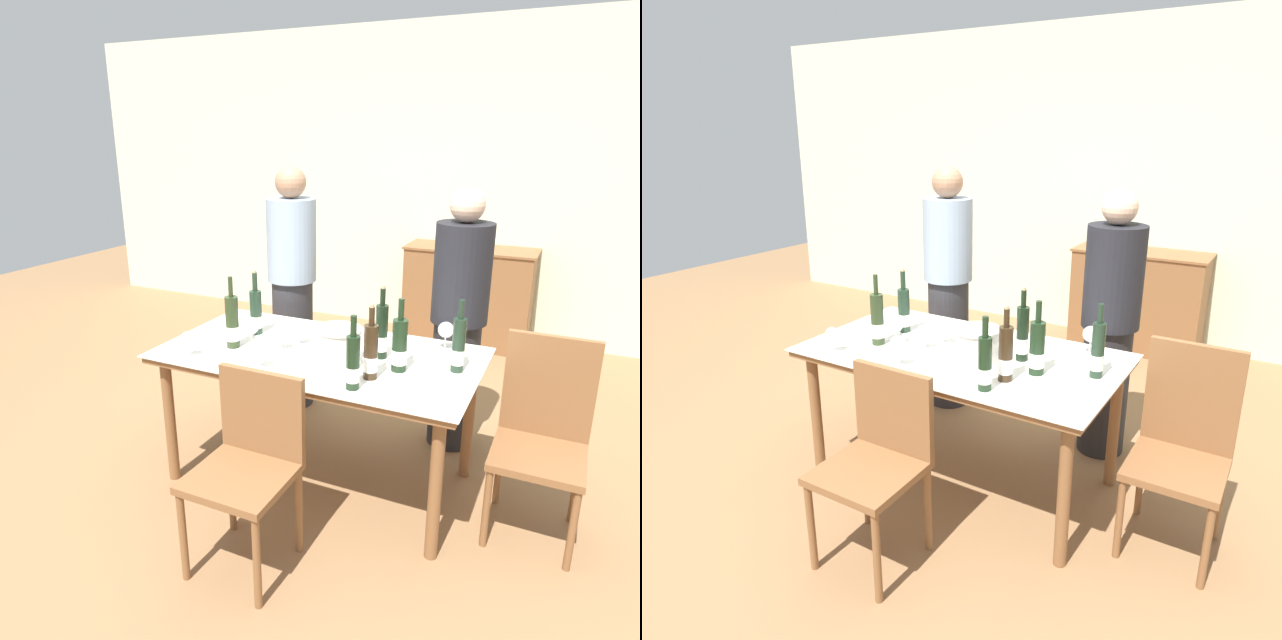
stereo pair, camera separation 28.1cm
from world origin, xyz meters
The scene contains 22 objects.
ground_plane centered at (0.00, 0.00, 0.00)m, with size 12.00×12.00×0.00m, color olive.
back_wall centered at (0.00, 2.83, 1.40)m, with size 8.00×0.10×2.80m.
sideboard_cabinet centered at (0.28, 2.54, 0.45)m, with size 1.14×0.46×0.89m.
dining_table centered at (0.00, 0.00, 0.69)m, with size 1.67×0.92×0.76m.
ice_bucket centered at (0.15, -0.11, 0.86)m, with size 0.23×0.23×0.19m.
wine_bottle_0 centered at (0.32, 0.07, 0.90)m, with size 0.06×0.06×0.39m.
wine_bottle_1 centered at (-0.46, -0.13, 0.90)m, with size 0.07×0.07×0.39m.
wine_bottle_2 centered at (0.71, 0.06, 0.89)m, with size 0.06×0.06×0.36m.
wine_bottle_3 centered at (0.32, -0.34, 0.89)m, with size 0.06×0.06×0.35m.
wine_bottle_4 centered at (-0.46, 0.11, 0.89)m, with size 0.07×0.07×0.38m.
wine_bottle_5 centered at (0.45, -0.05, 0.89)m, with size 0.08×0.08×0.37m.
wine_bottle_6 centered at (0.36, -0.20, 0.89)m, with size 0.07×0.07×0.37m.
wine_glass_0 centered at (0.59, 0.33, 0.87)m, with size 0.08×0.08×0.15m.
wine_glass_1 centered at (-0.18, -0.32, 0.87)m, with size 0.08×0.08×0.16m.
wine_glass_2 centered at (-0.15, 0.05, 0.86)m, with size 0.08×0.08×0.15m.
wine_glass_3 centered at (-0.59, -0.35, 0.86)m, with size 0.07×0.07×0.14m.
wine_glass_4 centered at (-0.37, -0.09, 0.87)m, with size 0.08×0.08×0.15m.
wine_glass_5 centered at (-0.20, -0.06, 0.85)m, with size 0.08×0.08×0.13m.
chair_near_front centered at (-0.01, -0.69, 0.52)m, with size 0.42×0.42×0.88m.
chair_right_end centered at (1.13, 0.09, 0.54)m, with size 0.42×0.42×0.97m.
person_host centered at (-0.58, 0.78, 0.83)m, with size 0.33×0.33×1.66m.
person_guest_left centered at (0.58, 0.70, 0.79)m, with size 0.33×0.33×1.59m.
Camera 1 is at (1.20, -2.54, 1.88)m, focal length 32.00 mm.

